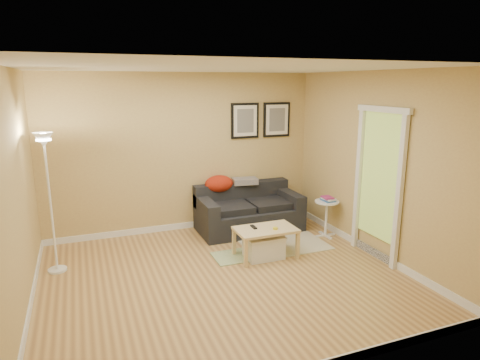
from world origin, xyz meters
The scene contains 24 objects.
floor centered at (0.00, 0.00, 0.00)m, with size 4.50×4.50×0.00m, color tan.
ceiling centered at (0.00, 0.00, 2.60)m, with size 4.50×4.50×0.00m, color white.
wall_back centered at (0.00, 2.00, 1.30)m, with size 4.50×4.50×0.00m, color tan.
wall_front centered at (0.00, -2.00, 1.30)m, with size 4.50×4.50×0.00m, color tan.
wall_left centered at (-2.25, 0.00, 1.30)m, with size 4.00×4.00×0.00m, color tan.
wall_right centered at (2.25, 0.00, 1.30)m, with size 4.00×4.00×0.00m, color tan.
baseboard_back centered at (0.00, 1.99, 0.05)m, with size 4.50×0.02×0.10m, color white.
baseboard_left centered at (-2.24, 0.00, 0.05)m, with size 0.02×4.00×0.10m, color white.
baseboard_right centered at (2.24, 0.00, 0.05)m, with size 0.02×4.00×0.10m, color white.
sofa centered at (0.98, 1.53, 0.38)m, with size 1.70×0.90×0.75m, color black, non-canonical shape.
red_throw centered at (0.55, 1.84, 0.77)m, with size 0.48×0.36×0.28m, color #BA3511, non-canonical shape.
plaid_throw centered at (1.02, 1.82, 0.78)m, with size 0.42×0.26×0.10m, color tan, non-canonical shape.
framed_print_left centered at (1.08, 1.98, 1.80)m, with size 0.50×0.04×0.60m, color black, non-canonical shape.
framed_print_right centered at (1.68, 1.98, 1.80)m, with size 0.50×0.04×0.60m, color black, non-canonical shape.
area_rug centered at (1.23, 0.68, 0.01)m, with size 1.25×0.85×0.01m, color beige.
green_runner centered at (0.40, 0.55, 0.01)m, with size 0.70×0.50×0.01m, color #668C4C.
coffee_table centered at (0.77, 0.40, 0.21)m, with size 0.85×0.52×0.43m, color #E0C689, non-canonical shape.
remote_control centered at (0.62, 0.49, 0.44)m, with size 0.05×0.16×0.02m, color black.
tape_roll centered at (0.87, 0.32, 0.44)m, with size 0.07×0.07×0.03m, color yellow.
storage_bin centered at (0.73, 0.39, 0.17)m, with size 0.54×0.39×0.33m, color white, non-canonical shape.
side_table centered at (2.02, 0.79, 0.30)m, with size 0.39×0.39×0.59m, color white, non-canonical shape.
book_stack centered at (2.04, 0.80, 0.63)m, with size 0.17×0.22×0.07m, color #325D96, non-canonical shape.
floor_lamp centered at (-2.00, 0.98, 0.87)m, with size 0.24×0.24×1.85m, color white, non-canonical shape.
doorway centered at (2.20, -0.15, 1.02)m, with size 0.12×1.01×2.13m, color white, non-canonical shape.
Camera 1 is at (-1.60, -4.66, 2.43)m, focal length 31.23 mm.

